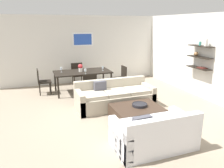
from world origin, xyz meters
The scene contains 17 objects.
ground_plane centered at (0.00, 0.00, 0.00)m, with size 18.00×18.00×0.00m, color gray.
back_wall_unit centered at (0.30, 3.53, 1.35)m, with size 8.40×0.09×2.70m.
right_wall_shelf_unit centered at (3.03, 0.59, 1.35)m, with size 0.34×8.20×2.70m.
sofa_beige centered at (-0.01, 0.34, 0.29)m, with size 2.24×0.90×0.78m.
loveseat_white centered at (-0.06, -1.98, 0.29)m, with size 1.57×0.90×0.78m.
coffee_table centered at (0.17, -0.77, 0.19)m, with size 1.20×0.97×0.38m.
decorative_bowl centered at (0.26, -0.74, 0.42)m, with size 0.38×0.38×0.07m.
dining_table centered at (-0.53, 2.13, 0.69)m, with size 1.96×1.02×0.75m.
dining_chair_right_near centered at (0.86, 1.90, 0.50)m, with size 0.44×0.44×0.88m.
dining_chair_foot centered at (-0.53, 1.21, 0.50)m, with size 0.44×0.44×0.88m.
dining_chair_head centered at (-0.53, 3.05, 0.50)m, with size 0.44×0.44×0.88m.
dining_chair_left_far centered at (-1.92, 2.36, 0.50)m, with size 0.44×0.44×0.88m.
wine_glass_right_near centered at (0.18, 2.01, 0.86)m, with size 0.07×0.07×0.16m.
wine_glass_left_far centered at (-1.25, 2.26, 0.87)m, with size 0.08×0.08×0.17m.
wine_glass_foot centered at (-0.53, 1.68, 0.88)m, with size 0.07×0.07×0.17m.
wine_glass_head centered at (-0.53, 2.58, 0.87)m, with size 0.07×0.07×0.17m.
centerpiece_vase centered at (-0.60, 2.12, 0.89)m, with size 0.16×0.16×0.27m.
Camera 1 is at (-2.17, -5.31, 2.39)m, focal length 34.97 mm.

